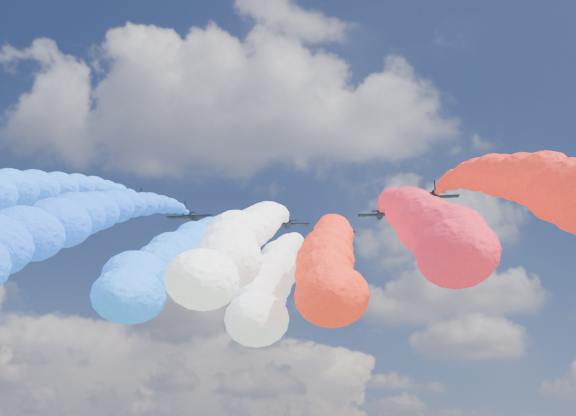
# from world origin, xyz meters

# --- Properties ---
(jet_0) EXTENTS (10.07, 13.53, 5.46)m
(jet_0) POSITION_xyz_m (-28.32, -5.79, 92.21)
(jet_0) COLOR black
(trail_0) EXTENTS (6.76, 95.10, 43.70)m
(trail_0) POSITION_xyz_m (-28.32, -55.30, 72.60)
(trail_0) COLOR #1464FF
(jet_1) EXTENTS (10.35, 13.73, 5.46)m
(jet_1) POSITION_xyz_m (-20.56, 1.99, 92.21)
(jet_1) COLOR black
(trail_1) EXTENTS (6.76, 95.10, 43.70)m
(trail_1) POSITION_xyz_m (-20.56, -47.52, 72.60)
(trail_1) COLOR #1351FB
(jet_2) EXTENTS (10.16, 13.59, 5.46)m
(jet_2) POSITION_xyz_m (-9.74, 14.59, 92.21)
(jet_2) COLOR black
(trail_2) EXTENTS (6.76, 95.10, 43.70)m
(trail_2) POSITION_xyz_m (-9.74, -34.92, 72.60)
(trail_2) COLOR #156BFF
(jet_3) EXTENTS (10.50, 13.83, 5.46)m
(jet_3) POSITION_xyz_m (-0.44, 8.20, 92.21)
(jet_3) COLOR black
(trail_3) EXTENTS (6.76, 95.10, 43.70)m
(trail_3) POSITION_xyz_m (-0.44, -41.31, 72.60)
(trail_3) COLOR white
(jet_4) EXTENTS (9.93, 13.43, 5.46)m
(jet_4) POSITION_xyz_m (1.58, 24.41, 92.21)
(jet_4) COLOR black
(trail_4) EXTENTS (6.76, 95.10, 43.70)m
(trail_4) POSITION_xyz_m (1.58, -25.10, 72.60)
(trail_4) COLOR silver
(jet_5) EXTENTS (9.88, 13.39, 5.46)m
(jet_5) POSITION_xyz_m (9.67, 14.58, 92.21)
(jet_5) COLOR black
(trail_5) EXTENTS (6.76, 95.10, 43.70)m
(trail_5) POSITION_xyz_m (9.67, -34.93, 72.60)
(trail_5) COLOR red
(jet_6) EXTENTS (9.83, 13.36, 5.46)m
(jet_6) POSITION_xyz_m (19.66, 3.55, 92.21)
(jet_6) COLOR black
(trail_6) EXTENTS (6.76, 95.10, 43.70)m
(trail_6) POSITION_xyz_m (19.66, -45.96, 72.60)
(trail_6) COLOR red
(jet_7) EXTENTS (10.51, 13.84, 5.46)m
(jet_7) POSITION_xyz_m (29.85, -5.89, 92.21)
(jet_7) COLOR black
(trail_7) EXTENTS (6.76, 95.10, 43.70)m
(trail_7) POSITION_xyz_m (29.85, -55.40, 72.60)
(trail_7) COLOR red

